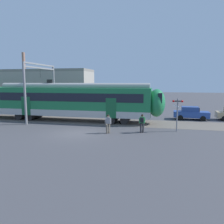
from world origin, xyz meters
TOP-DOWN VIEW (x-y plane):
  - ground_plane at (0.00, 0.00)m, footprint 160.00×160.00m
  - pedestrian_grey at (2.65, 0.61)m, footprint 0.54×0.67m
  - pedestrian_green at (5.53, 1.47)m, footprint 0.54×0.63m
  - parked_car_blue at (10.63, 9.57)m, footprint 4.06×1.87m
  - catenary_gantry at (-6.74, 5.90)m, footprint 0.24×6.64m
  - crossing_signal at (8.55, 2.68)m, footprint 0.96×0.22m
  - background_building at (-10.74, 14.89)m, footprint 14.03×5.00m

SIDE VIEW (x-z plane):
  - ground_plane at x=0.00m, z-range 0.00..0.00m
  - parked_car_blue at x=10.63m, z-range 0.01..1.55m
  - pedestrian_grey at x=2.65m, z-range 0.13..1.80m
  - pedestrian_green at x=5.53m, z-range 0.16..1.82m
  - crossing_signal at x=8.55m, z-range 0.51..3.51m
  - background_building at x=-10.74m, z-range -1.39..7.81m
  - catenary_gantry at x=-6.74m, z-range 1.05..7.58m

